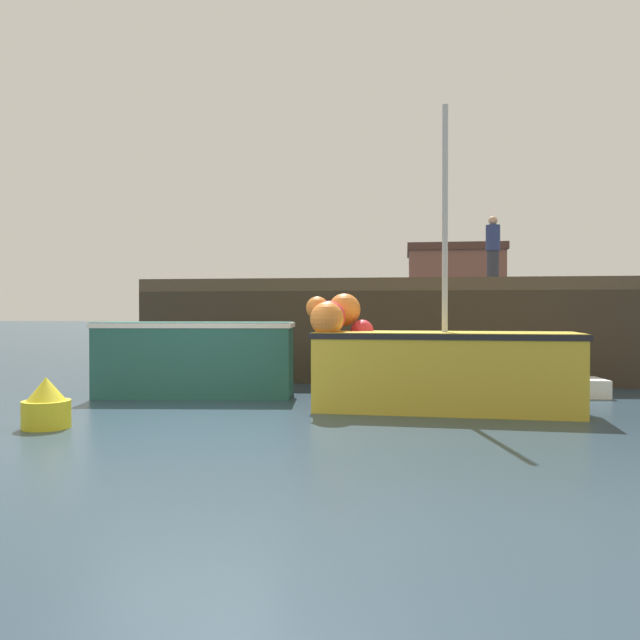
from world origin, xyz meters
TOP-DOWN VIEW (x-y plane):
  - ground at (0.00, 0.00)m, footprint 120.00×160.00m
  - pier at (2.65, 7.20)m, footprint 10.33×6.41m
  - fishing_boat_near_left at (-0.63, 2.64)m, footprint 3.33×1.47m
  - fishing_boat_near_right at (3.23, 1.57)m, footprint 3.92×1.49m
  - rowboat at (5.26, 3.41)m, footprint 1.67×0.88m
  - dockworker at (4.92, 8.26)m, footprint 0.34×0.34m
  - warehouse at (6.24, 38.28)m, footprint 6.55×6.68m
  - mooring_buoy_foreground at (-1.47, -0.42)m, footprint 0.57×0.57m

SIDE VIEW (x-z plane):
  - ground at x=0.00m, z-range -0.10..0.00m
  - rowboat at x=5.26m, z-range -0.02..0.32m
  - mooring_buoy_foreground at x=-1.47m, z-range -0.03..0.58m
  - fishing_boat_near_left at x=-0.63m, z-range 0.04..1.27m
  - fishing_boat_near_right at x=3.23m, z-range -1.49..2.82m
  - pier at x=2.65m, z-range 0.64..2.70m
  - dockworker at x=4.92m, z-range 2.06..3.72m
  - warehouse at x=6.24m, z-range 0.02..6.00m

